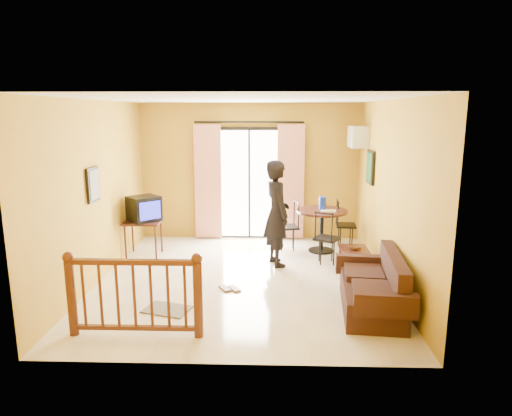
{
  "coord_description": "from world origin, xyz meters",
  "views": [
    {
      "loc": [
        0.44,
        -6.86,
        2.61
      ],
      "look_at": [
        0.21,
        0.2,
        1.12
      ],
      "focal_mm": 32.0,
      "sensor_mm": 36.0,
      "label": 1
    }
  ],
  "objects_px": {
    "sofa": "(375,290)",
    "coffee_table": "(355,258)",
    "television": "(144,209)",
    "standing_person": "(277,213)",
    "dining_table": "(322,219)"
  },
  "relations": [
    {
      "from": "dining_table",
      "to": "coffee_table",
      "type": "distance_m",
      "value": 1.3
    },
    {
      "from": "television",
      "to": "standing_person",
      "type": "relative_size",
      "value": 0.37
    },
    {
      "from": "television",
      "to": "sofa",
      "type": "height_order",
      "value": "television"
    },
    {
      "from": "standing_person",
      "to": "dining_table",
      "type": "bearing_deg",
      "value": -66.18
    },
    {
      "from": "television",
      "to": "sofa",
      "type": "bearing_deg",
      "value": -74.61
    },
    {
      "from": "television",
      "to": "standing_person",
      "type": "xyz_separation_m",
      "value": [
        2.42,
        -0.43,
        0.03
      ]
    },
    {
      "from": "dining_table",
      "to": "standing_person",
      "type": "bearing_deg",
      "value": -137.41
    },
    {
      "from": "television",
      "to": "coffee_table",
      "type": "height_order",
      "value": "television"
    },
    {
      "from": "television",
      "to": "dining_table",
      "type": "relative_size",
      "value": 0.71
    },
    {
      "from": "sofa",
      "to": "coffee_table",
      "type": "bearing_deg",
      "value": 95.56
    },
    {
      "from": "coffee_table",
      "to": "standing_person",
      "type": "xyz_separation_m",
      "value": [
        -1.3,
        0.37,
        0.67
      ]
    },
    {
      "from": "dining_table",
      "to": "standing_person",
      "type": "xyz_separation_m",
      "value": [
        -0.86,
        -0.79,
        0.27
      ]
    },
    {
      "from": "television",
      "to": "standing_person",
      "type": "distance_m",
      "value": 2.46
    },
    {
      "from": "dining_table",
      "to": "coffee_table",
      "type": "height_order",
      "value": "dining_table"
    },
    {
      "from": "television",
      "to": "dining_table",
      "type": "bearing_deg",
      "value": -36.81
    }
  ]
}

